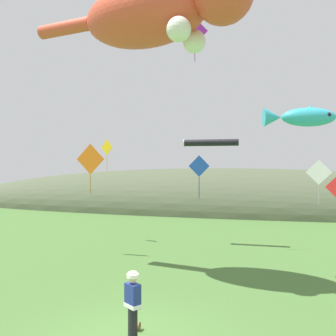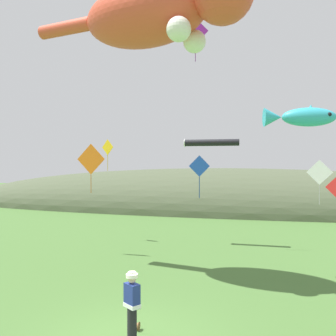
# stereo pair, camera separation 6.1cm
# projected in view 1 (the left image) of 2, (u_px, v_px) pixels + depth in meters

# --- Properties ---
(distant_hill_ridge) EXTENTS (57.87, 14.09, 7.86)m
(distant_hill_ridge) POSITION_uv_depth(u_px,v_px,m) (252.00, 211.00, 34.15)
(distant_hill_ridge) COLOR #4C563D
(distant_hill_ridge) RESTS_ON ground
(festival_attendant) EXTENTS (0.49, 0.46, 1.77)m
(festival_attendant) POSITION_uv_depth(u_px,v_px,m) (133.00, 305.00, 9.30)
(festival_attendant) COLOR black
(festival_attendant) RESTS_ON ground
(kite_spool) EXTENTS (0.17, 0.23, 0.23)m
(kite_spool) POSITION_uv_depth(u_px,v_px,m) (137.00, 326.00, 10.00)
(kite_spool) COLOR olive
(kite_spool) RESTS_ON ground
(kite_giant_cat) EXTENTS (9.36, 3.66, 2.87)m
(kite_giant_cat) POSITION_uv_depth(u_px,v_px,m) (160.00, 13.00, 14.13)
(kite_giant_cat) COLOR #E04C33
(kite_fish_windsock) EXTENTS (2.82, 1.23, 0.84)m
(kite_fish_windsock) POSITION_uv_depth(u_px,v_px,m) (301.00, 117.00, 14.38)
(kite_fish_windsock) COLOR #33B2CC
(kite_tube_streamer) EXTENTS (2.97, 0.44, 0.44)m
(kite_tube_streamer) POSITION_uv_depth(u_px,v_px,m) (210.00, 143.00, 20.20)
(kite_tube_streamer) COLOR black
(kite_diamond_gold) EXTENTS (0.83, 0.37, 1.80)m
(kite_diamond_gold) POSITION_uv_depth(u_px,v_px,m) (107.00, 148.00, 21.36)
(kite_diamond_gold) COLOR yellow
(kite_diamond_blue) EXTENTS (0.83, 0.37, 1.80)m
(kite_diamond_blue) POSITION_uv_depth(u_px,v_px,m) (199.00, 167.00, 15.66)
(kite_diamond_blue) COLOR blue
(kite_diamond_white) EXTENTS (1.11, 0.31, 2.04)m
(kite_diamond_white) POSITION_uv_depth(u_px,v_px,m) (319.00, 173.00, 16.99)
(kite_diamond_white) COLOR white
(kite_diamond_orange) EXTENTS (1.49, 0.12, 2.39)m
(kite_diamond_orange) POSITION_uv_depth(u_px,v_px,m) (90.00, 159.00, 18.09)
(kite_diamond_orange) COLOR orange
(kite_diamond_violet) EXTENTS (1.31, 0.27, 2.23)m
(kite_diamond_violet) POSITION_uv_depth(u_px,v_px,m) (195.00, 31.00, 19.20)
(kite_diamond_violet) COLOR purple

